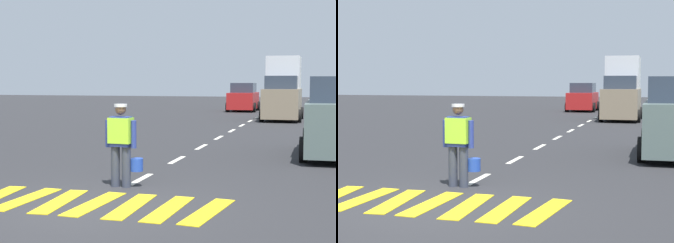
% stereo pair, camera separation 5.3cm
% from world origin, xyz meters
% --- Properties ---
extents(ground_plane, '(96.00, 96.00, 0.00)m').
position_xyz_m(ground_plane, '(0.00, 21.00, 0.00)').
color(ground_plane, '#28282B').
extents(crosswalk_stripes, '(4.58, 1.93, 0.01)m').
position_xyz_m(crosswalk_stripes, '(0.00, 0.31, 0.01)').
color(crosswalk_stripes, yellow).
rests_on(crosswalk_stripes, ground).
extents(lane_center_line, '(0.14, 46.40, 0.01)m').
position_xyz_m(lane_center_line, '(0.00, 25.20, 0.00)').
color(lane_center_line, silver).
rests_on(lane_center_line, ground).
extents(road_worker, '(0.77, 0.37, 1.67)m').
position_xyz_m(road_worker, '(-0.09, 1.85, 0.93)').
color(road_worker, '#383D4C').
rests_on(road_worker, ground).
extents(delivery_truck, '(2.16, 4.60, 3.54)m').
position_xyz_m(delivery_truck, '(1.62, 22.06, 1.61)').
color(delivery_truck, gray).
rests_on(delivery_truck, ground).
extents(car_oncoming_third, '(2.09, 3.87, 2.05)m').
position_xyz_m(car_oncoming_third, '(-1.78, 30.50, 0.95)').
color(car_oncoming_third, red).
rests_on(car_oncoming_third, ground).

